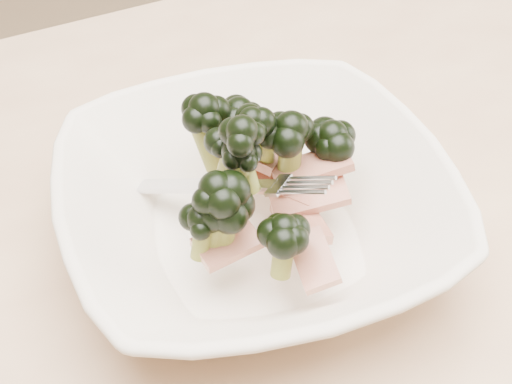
# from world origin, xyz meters

# --- Properties ---
(dining_table) EXTENTS (1.20, 0.80, 0.75)m
(dining_table) POSITION_xyz_m (0.00, 0.00, 0.65)
(dining_table) COLOR tan
(dining_table) RESTS_ON ground
(broccoli_dish) EXTENTS (0.32, 0.32, 0.13)m
(broccoli_dish) POSITION_xyz_m (-0.05, 0.02, 0.79)
(broccoli_dish) COLOR beige
(broccoli_dish) RESTS_ON dining_table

